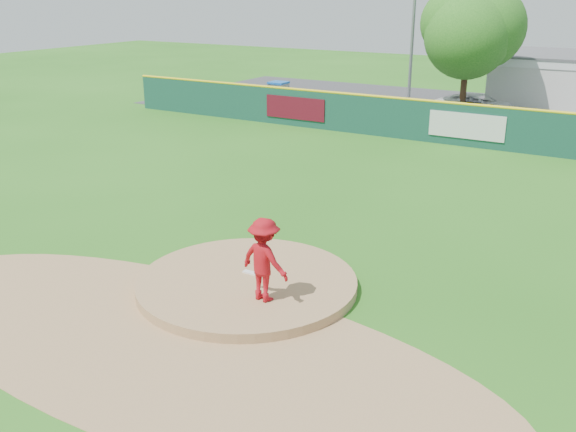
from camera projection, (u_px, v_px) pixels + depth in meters
The scene contains 12 objects.
ground at pixel (247, 288), 16.10m from camera, with size 120.00×120.00×0.00m, color #286B19.
pitchers_mound at pixel (247, 288), 16.10m from camera, with size 5.50×5.50×0.50m, color #9E774C.
pitching_rubber at pixel (254, 273), 16.25m from camera, with size 0.60×0.15×0.04m, color white.
infield_dirt_arc at pixel (168, 340), 13.67m from camera, with size 15.40×15.40×0.01m, color #9E774C.
parking_lot at pixel (504, 115), 37.94m from camera, with size 44.00×16.00×0.02m, color #38383A.
pitcher at pixel (264, 260), 14.62m from camera, with size 1.29×0.74×1.99m, color #A60E16.
van at pixel (478, 106), 37.08m from camera, with size 2.24×4.86×1.35m, color white.
fence_banners at pixel (375, 116), 32.38m from camera, with size 12.94×0.04×1.20m.
playground_slide at pixel (278, 95), 40.03m from camera, with size 1.06×2.98×1.64m.
outfield_fence at pixel (461, 123), 30.30m from camera, with size 40.00×0.14×2.07m.
deciduous_tree at pixel (468, 37), 35.77m from camera, with size 5.60×5.60×7.36m.
light_pole_left at pixel (414, 7), 38.82m from camera, with size 1.75×0.25×11.00m.
Camera 1 is at (8.35, -11.98, 7.08)m, focal length 40.00 mm.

